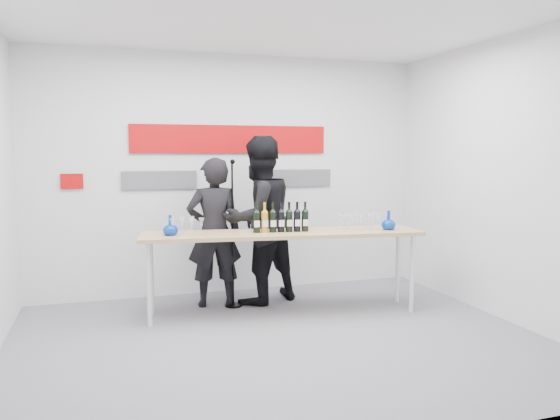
{
  "coord_description": "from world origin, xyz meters",
  "views": [
    {
      "loc": [
        -1.54,
        -4.79,
        1.8
      ],
      "look_at": [
        0.31,
        0.93,
        1.15
      ],
      "focal_mm": 35.0,
      "sensor_mm": 36.0,
      "label": 1
    }
  ],
  "objects": [
    {
      "name": "ground",
      "position": [
        0.0,
        0.0,
        0.0
      ],
      "size": [
        5.0,
        5.0,
        0.0
      ],
      "primitive_type": "plane",
      "color": "slate",
      "rests_on": "ground"
    },
    {
      "name": "back_wall",
      "position": [
        0.0,
        2.0,
        1.5
      ],
      "size": [
        5.0,
        0.04,
        3.0
      ],
      "primitive_type": "cube",
      "color": "silver",
      "rests_on": "ground"
    },
    {
      "name": "signage",
      "position": [
        -0.06,
        1.97,
        1.81
      ],
      "size": [
        3.38,
        0.02,
        0.79
      ],
      "color": "#B30709",
      "rests_on": "back_wall"
    },
    {
      "name": "tasting_table",
      "position": [
        0.31,
        0.83,
        0.85
      ],
      "size": [
        3.12,
        1.01,
        0.92
      ],
      "rotation": [
        0.0,
        0.0,
        -0.13
      ],
      "color": "tan",
      "rests_on": "ground"
    },
    {
      "name": "wine_bottles",
      "position": [
        0.28,
        0.82,
        1.08
      ],
      "size": [
        0.62,
        0.16,
        0.33
      ],
      "rotation": [
        0.0,
        0.0,
        -0.13
      ],
      "color": "black",
      "rests_on": "tasting_table"
    },
    {
      "name": "decanter_left",
      "position": [
        -0.9,
        0.95,
        1.03
      ],
      "size": [
        0.16,
        0.16,
        0.21
      ],
      "primitive_type": null,
      "color": "#082E9A",
      "rests_on": "tasting_table"
    },
    {
      "name": "decanter_right",
      "position": [
        1.5,
        0.63,
        1.03
      ],
      "size": [
        0.16,
        0.16,
        0.21
      ],
      "primitive_type": null,
      "color": "#082E9A",
      "rests_on": "tasting_table"
    },
    {
      "name": "glasses_left",
      "position": [
        -0.74,
        0.95,
        1.01
      ],
      "size": [
        0.36,
        0.26,
        0.18
      ],
      "color": "silver",
      "rests_on": "tasting_table"
    },
    {
      "name": "glasses_right",
      "position": [
        1.17,
        0.71,
        1.01
      ],
      "size": [
        0.48,
        0.28,
        0.18
      ],
      "color": "silver",
      "rests_on": "tasting_table"
    },
    {
      "name": "presenter_left",
      "position": [
        -0.35,
        1.38,
        0.86
      ],
      "size": [
        0.66,
        0.46,
        1.73
      ],
      "primitive_type": "imported",
      "rotation": [
        0.0,
        0.0,
        3.06
      ],
      "color": "black",
      "rests_on": "ground"
    },
    {
      "name": "presenter_right",
      "position": [
        0.18,
        1.38,
        0.99
      ],
      "size": [
        1.18,
        1.06,
        1.98
      ],
      "primitive_type": "imported",
      "rotation": [
        0.0,
        0.0,
        3.54
      ],
      "color": "black",
      "rests_on": "ground"
    },
    {
      "name": "mic_stand",
      "position": [
        -0.16,
        1.27,
        0.52
      ],
      "size": [
        0.2,
        0.2,
        1.71
      ],
      "rotation": [
        0.0,
        0.0,
        -0.12
      ],
      "color": "black",
      "rests_on": "ground"
    }
  ]
}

